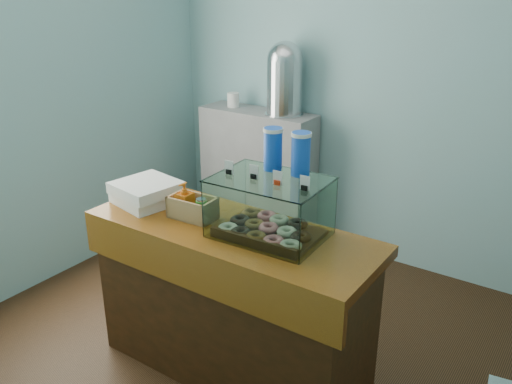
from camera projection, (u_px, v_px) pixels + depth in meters
The scene contains 8 objects.
ground at pixel (258, 344), 3.36m from camera, with size 3.50×3.50×0.00m, color black.
room_shell at pixel (263, 66), 2.72m from camera, with size 3.54×3.04×2.82m.
counter at pixel (232, 300), 2.99m from camera, with size 1.60×0.60×0.90m.
back_shelf at pixel (258, 174), 4.64m from camera, with size 1.00×0.32×1.10m, color gray.
display_case at pixel (273, 202), 2.72m from camera, with size 0.57×0.43×0.52m.
condiment_crate at pixel (191, 205), 2.93m from camera, with size 0.26×0.16×0.19m.
pastry_boxes at pixel (147, 192), 3.12m from camera, with size 0.39×0.39×0.13m.
coffee_urn at pixel (285, 77), 4.20m from camera, with size 0.31×0.31×0.57m.
Camera 1 is at (1.56, -2.29, 2.12)m, focal length 38.00 mm.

